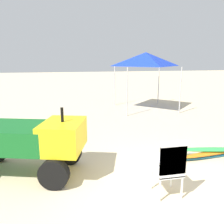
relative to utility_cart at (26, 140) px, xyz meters
The scene contains 5 objects.
ground 2.94m from the utility_cart, 22.82° to the right, with size 80.00×80.00×0.00m, color beige.
utility_cart is the anchor object (origin of this frame).
stacked_plastic_chairs 2.99m from the utility_cart, 29.12° to the right, with size 0.48×0.48×1.11m.
surfboard_pile 4.61m from the utility_cart, ahead, with size 2.27×0.63×0.24m.
popup_canopy 7.80m from the utility_cart, 51.17° to the left, with size 2.55×2.55×2.76m.
Camera 1 is at (-1.80, -3.91, 2.48)m, focal length 37.63 mm.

